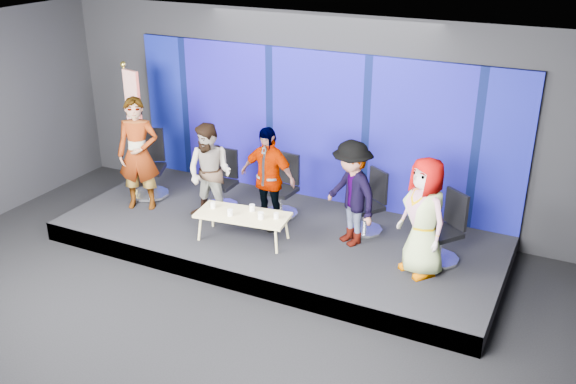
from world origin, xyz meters
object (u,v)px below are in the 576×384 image
at_px(panelist_a, 138,154).
at_px(chair_b, 223,189).
at_px(panelist_d, 351,193).
at_px(panelist_e, 424,217).
at_px(mug_b, 230,213).
at_px(chair_c, 282,195).
at_px(flag_stand, 133,123).
at_px(panelist_b, 210,173).
at_px(panelist_c, 268,178).
at_px(chair_a, 150,174).
at_px(mug_d, 261,216).
at_px(coffee_table, 243,216).
at_px(mug_a, 213,205).
at_px(mug_c, 252,208).
at_px(mug_e, 276,216).
at_px(chair_d, 368,212).
at_px(chair_e, 443,239).

relative_size(panelist_a, chair_b, 1.91).
bearing_deg(panelist_d, panelist_e, 16.13).
bearing_deg(mug_b, chair_c, 77.80).
relative_size(panelist_a, flag_stand, 0.84).
bearing_deg(panelist_b, panelist_c, 8.97).
distance_m(chair_a, mug_d, 2.80).
height_order(chair_a, panelist_c, panelist_c).
distance_m(coffee_table, mug_a, 0.53).
relative_size(mug_b, mug_c, 0.98).
bearing_deg(panelist_b, mug_d, -22.11).
height_order(mug_a, mug_e, mug_a).
xyz_separation_m(panelist_a, panelist_e, (4.87, -0.04, -0.11)).
distance_m(panelist_e, mug_a, 3.27).
bearing_deg(panelist_d, panelist_b, -140.61).
xyz_separation_m(chair_c, panelist_c, (-0.01, -0.50, 0.50)).
height_order(mug_e, flag_stand, flag_stand).
xyz_separation_m(coffee_table, mug_e, (0.53, 0.08, 0.08)).
height_order(panelist_b, panelist_e, panelist_e).
bearing_deg(mug_c, chair_a, 165.93).
xyz_separation_m(chair_d, chair_e, (1.29, -0.41, 0.01)).
height_order(panelist_c, mug_e, panelist_c).
relative_size(panelist_a, chair_e, 1.83).
distance_m(chair_b, panelist_b, 0.70).
bearing_deg(mug_c, chair_b, 143.12).
height_order(chair_b, mug_c, chair_b).
xyz_separation_m(panelist_d, flag_stand, (-4.31, 0.35, 0.40)).
distance_m(chair_b, chair_c, 1.07).
relative_size(mug_e, flag_stand, 0.04).
relative_size(chair_c, flag_stand, 0.45).
height_order(chair_a, chair_b, chair_a).
height_order(chair_e, mug_a, chair_e).
bearing_deg(chair_a, mug_b, -44.97).
height_order(chair_a, panelist_b, panelist_b).
bearing_deg(panelist_c, panelist_e, -2.00).
bearing_deg(chair_d, panelist_d, -69.52).
xyz_separation_m(panelist_e, mug_c, (-2.64, -0.10, -0.36)).
relative_size(chair_b, chair_c, 0.97).
bearing_deg(mug_d, mug_c, 143.56).
bearing_deg(mug_c, chair_e, 11.13).
distance_m(panelist_a, panelist_c, 2.30).
bearing_deg(mug_c, panelist_b, 164.41).
relative_size(panelist_a, panelist_b, 1.18).
bearing_deg(panelist_e, chair_b, -154.02).
bearing_deg(mug_c, flag_stand, 163.98).
relative_size(chair_c, chair_e, 0.98).
height_order(chair_d, panelist_d, panelist_d).
bearing_deg(panelist_e, panelist_d, -161.56).
bearing_deg(mug_c, panelist_d, 18.57).
bearing_deg(chair_b, mug_a, -67.97).
bearing_deg(panelist_b, mug_c, -16.96).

